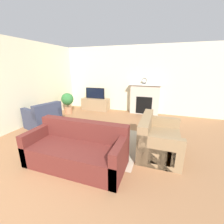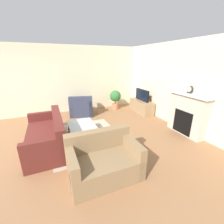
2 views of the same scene
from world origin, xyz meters
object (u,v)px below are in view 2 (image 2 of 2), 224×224
tv (142,95)px  potted_plant (115,98)px  couch_loveseat (103,161)px  coffee_table (82,127)px  armchair_by_window (82,108)px  couch_sectional (48,136)px  mantel_clock (190,89)px

tv → potted_plant: tv is taller
couch_loveseat → coffee_table: couch_loveseat is taller
armchair_by_window → coffee_table: 2.00m
couch_sectional → potted_plant: size_ratio=2.28×
couch_loveseat → armchair_by_window: 3.55m
mantel_clock → armchair_by_window: bearing=-137.9°
couch_sectional → couch_loveseat: bearing=32.8°
armchair_by_window → mantel_clock: (2.80, 2.53, 1.04)m
coffee_table → mantel_clock: size_ratio=5.29×
couch_sectional → coffee_table: bearing=94.9°
couch_sectional → armchair_by_window: same height
tv → couch_sectional: size_ratio=0.45×
couch_sectional → potted_plant: 3.64m
coffee_table → potted_plant: 2.90m
couch_sectional → couch_loveseat: (1.49, 0.96, 0.00)m
tv → potted_plant: 1.22m
tv → couch_sectional: tv is taller
couch_loveseat → potted_plant: bearing=62.5°
couch_sectional → tv: bearing=109.7°
tv → mantel_clock: bearing=4.2°
armchair_by_window → couch_sectional: bearing=72.6°
coffee_table → armchair_by_window: bearing=168.5°
coffee_table → mantel_clock: (0.84, 2.93, 0.98)m
couch_loveseat → mantel_clock: bearing=14.2°
armchair_by_window → mantel_clock: mantel_clock is taller
couch_sectional → couch_loveseat: size_ratio=1.48×
armchair_by_window → potted_plant: potted_plant is taller
coffee_table → potted_plant: bearing=137.2°
coffee_table → mantel_clock: bearing=74.0°
couch_loveseat → mantel_clock: 3.15m
couch_loveseat → couch_sectional: bearing=122.8°
couch_sectional → mantel_clock: size_ratio=9.14×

